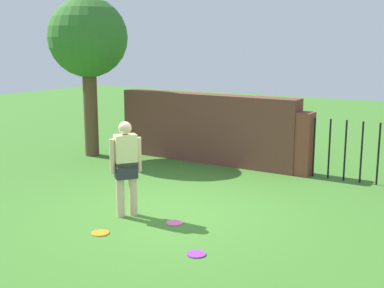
# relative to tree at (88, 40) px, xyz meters

# --- Properties ---
(ground_plane) EXTENTS (40.00, 40.00, 0.00)m
(ground_plane) POSITION_rel_tree_xyz_m (4.39, -2.81, -2.96)
(ground_plane) COLOR #3D7528
(brick_wall) EXTENTS (4.71, 0.50, 1.67)m
(brick_wall) POSITION_rel_tree_xyz_m (2.89, 0.95, -2.12)
(brick_wall) COLOR brown
(brick_wall) RESTS_ON ground
(tree) EXTENTS (2.00, 2.00, 4.03)m
(tree) POSITION_rel_tree_xyz_m (0.00, 0.00, 0.00)
(tree) COLOR brown
(tree) RESTS_ON ground
(person) EXTENTS (0.39, 0.45, 1.62)m
(person) POSITION_rel_tree_xyz_m (3.82, -3.29, -2.06)
(person) COLOR beige
(person) RESTS_ON ground
(fence_gate) EXTENTS (2.68, 0.44, 1.40)m
(fence_gate) POSITION_rel_tree_xyz_m (6.47, 0.95, -2.26)
(fence_gate) COLOR brown
(fence_gate) RESTS_ON ground
(frisbee_purple) EXTENTS (0.27, 0.27, 0.02)m
(frisbee_purple) POSITION_rel_tree_xyz_m (5.67, -4.07, -2.95)
(frisbee_purple) COLOR purple
(frisbee_purple) RESTS_ON ground
(frisbee_orange) EXTENTS (0.27, 0.27, 0.02)m
(frisbee_orange) POSITION_rel_tree_xyz_m (3.99, -4.17, -2.95)
(frisbee_orange) COLOR orange
(frisbee_orange) RESTS_ON ground
(frisbee_pink) EXTENTS (0.27, 0.27, 0.02)m
(frisbee_pink) POSITION_rel_tree_xyz_m (4.71, -3.18, -2.95)
(frisbee_pink) COLOR pink
(frisbee_pink) RESTS_ON ground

